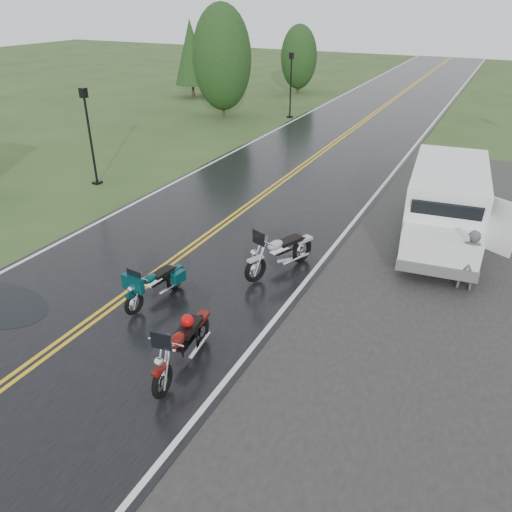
{
  "coord_description": "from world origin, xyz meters",
  "views": [
    {
      "loc": [
        7.7,
        -7.79,
        6.77
      ],
      "look_at": [
        2.8,
        2.0,
        1.0
      ],
      "focal_mm": 35.0,
      "sensor_mm": 36.0,
      "label": 1
    }
  ],
  "objects_px": {
    "person_at_van": "(469,261)",
    "motorcycle_silver": "(255,260)",
    "lamp_post_far_left": "(291,85)",
    "motorcycle_teal": "(133,295)",
    "lamp_post_near_left": "(90,137)",
    "van_white": "(408,227)",
    "motorcycle_red": "(161,370)"
  },
  "relations": [
    {
      "from": "motorcycle_silver",
      "to": "lamp_post_near_left",
      "type": "height_order",
      "value": "lamp_post_near_left"
    },
    {
      "from": "motorcycle_red",
      "to": "motorcycle_silver",
      "type": "xyz_separation_m",
      "value": [
        -0.33,
        4.52,
        0.03
      ]
    },
    {
      "from": "motorcycle_red",
      "to": "van_white",
      "type": "relative_size",
      "value": 0.39
    },
    {
      "from": "van_white",
      "to": "person_at_van",
      "type": "xyz_separation_m",
      "value": [
        1.68,
        -0.63,
        -0.33
      ]
    },
    {
      "from": "van_white",
      "to": "lamp_post_near_left",
      "type": "relative_size",
      "value": 1.56
    },
    {
      "from": "lamp_post_near_left",
      "to": "person_at_van",
      "type": "bearing_deg",
      "value": -7.94
    },
    {
      "from": "van_white",
      "to": "motorcycle_red",
      "type": "bearing_deg",
      "value": -117.67
    },
    {
      "from": "motorcycle_red",
      "to": "motorcycle_silver",
      "type": "distance_m",
      "value": 4.53
    },
    {
      "from": "lamp_post_far_left",
      "to": "motorcycle_silver",
      "type": "bearing_deg",
      "value": -69.43
    },
    {
      "from": "van_white",
      "to": "lamp_post_far_left",
      "type": "xyz_separation_m",
      "value": [
        -10.28,
        15.96,
        0.75
      ]
    },
    {
      "from": "motorcycle_teal",
      "to": "lamp_post_near_left",
      "type": "height_order",
      "value": "lamp_post_near_left"
    },
    {
      "from": "lamp_post_near_left",
      "to": "motorcycle_silver",
      "type": "bearing_deg",
      "value": -24.23
    },
    {
      "from": "person_at_van",
      "to": "motorcycle_silver",
      "type": "bearing_deg",
      "value": 15.87
    },
    {
      "from": "van_white",
      "to": "person_at_van",
      "type": "distance_m",
      "value": 1.82
    },
    {
      "from": "motorcycle_teal",
      "to": "person_at_van",
      "type": "relative_size",
      "value": 1.18
    },
    {
      "from": "van_white",
      "to": "lamp_post_far_left",
      "type": "distance_m",
      "value": 18.99
    },
    {
      "from": "person_at_van",
      "to": "lamp_post_near_left",
      "type": "height_order",
      "value": "lamp_post_near_left"
    },
    {
      "from": "lamp_post_near_left",
      "to": "lamp_post_far_left",
      "type": "distance_m",
      "value": 14.77
    },
    {
      "from": "motorcycle_silver",
      "to": "lamp_post_near_left",
      "type": "bearing_deg",
      "value": 177.86
    },
    {
      "from": "motorcycle_red",
      "to": "lamp_post_far_left",
      "type": "xyz_separation_m",
      "value": [
        -7.37,
        23.27,
        1.23
      ]
    },
    {
      "from": "person_at_van",
      "to": "lamp_post_far_left",
      "type": "distance_m",
      "value": 20.47
    },
    {
      "from": "motorcycle_silver",
      "to": "person_at_van",
      "type": "xyz_separation_m",
      "value": [
        4.92,
        2.17,
        0.12
      ]
    },
    {
      "from": "motorcycle_red",
      "to": "lamp_post_far_left",
      "type": "height_order",
      "value": "lamp_post_far_left"
    },
    {
      "from": "person_at_van",
      "to": "lamp_post_near_left",
      "type": "bearing_deg",
      "value": -15.88
    },
    {
      "from": "person_at_van",
      "to": "lamp_post_far_left",
      "type": "bearing_deg",
      "value": -62.16
    },
    {
      "from": "person_at_van",
      "to": "lamp_post_far_left",
      "type": "relative_size",
      "value": 0.43
    },
    {
      "from": "motorcycle_teal",
      "to": "lamp_post_near_left",
      "type": "relative_size",
      "value": 0.51
    },
    {
      "from": "van_white",
      "to": "lamp_post_far_left",
      "type": "relative_size",
      "value": 1.55
    },
    {
      "from": "motorcycle_silver",
      "to": "lamp_post_near_left",
      "type": "distance_m",
      "value": 10.16
    },
    {
      "from": "motorcycle_teal",
      "to": "lamp_post_near_left",
      "type": "xyz_separation_m",
      "value": [
        -7.33,
        6.75,
        1.31
      ]
    },
    {
      "from": "motorcycle_silver",
      "to": "van_white",
      "type": "distance_m",
      "value": 4.31
    },
    {
      "from": "motorcycle_teal",
      "to": "van_white",
      "type": "relative_size",
      "value": 0.33
    }
  ]
}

